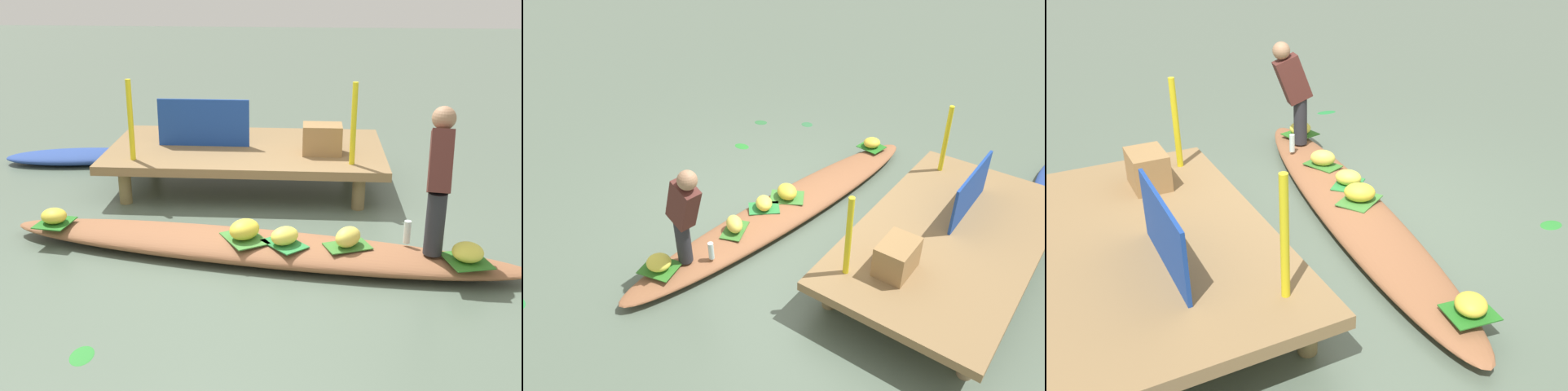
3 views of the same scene
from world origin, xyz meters
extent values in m
plane|color=#546454|center=(0.00, 0.00, 0.00)|extent=(40.00, 40.00, 0.00)
cube|color=olive|center=(-0.27, 2.00, 0.42)|extent=(3.20, 1.80, 0.10)
cylinder|color=olive|center=(-1.55, 1.28, 0.18)|extent=(0.14, 0.14, 0.37)
cylinder|color=olive|center=(1.01, 1.28, 0.18)|extent=(0.14, 0.14, 0.37)
ellipsoid|color=brown|center=(0.00, 0.00, 0.10)|extent=(4.83, 1.43, 0.20)
cube|color=#3F8034|center=(-0.10, -0.05, 0.21)|extent=(0.49, 0.53, 0.01)
ellipsoid|color=yellow|center=(-0.10, -0.05, 0.29)|extent=(0.37, 0.39, 0.18)
cube|color=#307424|center=(1.79, -0.37, 0.21)|extent=(0.41, 0.44, 0.01)
ellipsoid|color=#E8DC4A|center=(1.79, -0.37, 0.28)|extent=(0.28, 0.29, 0.16)
cube|color=#3A772C|center=(0.81, -0.15, 0.21)|extent=(0.45, 0.36, 0.01)
ellipsoid|color=#EDD453|center=(0.81, -0.15, 0.29)|extent=(0.31, 0.33, 0.18)
cube|color=#246F21|center=(-1.93, 0.19, 0.21)|extent=(0.35, 0.39, 0.01)
ellipsoid|color=gold|center=(-1.93, 0.19, 0.28)|extent=(0.33, 0.33, 0.14)
cube|color=#2B833C|center=(0.26, -0.14, 0.21)|extent=(0.45, 0.46, 0.01)
ellipsoid|color=#F4E04F|center=(0.26, -0.14, 0.28)|extent=(0.33, 0.33, 0.16)
cylinder|color=#28282D|center=(1.53, -0.24, 0.48)|extent=(0.16, 0.16, 0.55)
cube|color=#502520|center=(1.54, -0.15, 1.00)|extent=(0.25, 0.47, 0.59)
sphere|color=#9E7556|center=(1.56, -0.02, 1.33)|extent=(0.20, 0.20, 0.20)
cylinder|color=silver|center=(1.34, -0.03, 0.31)|extent=(0.06, 0.06, 0.21)
cube|color=navy|center=(-0.77, 2.00, 0.75)|extent=(1.07, 0.03, 0.56)
cylinder|color=yellow|center=(-1.47, 1.40, 0.91)|extent=(0.06, 0.06, 0.89)
cylinder|color=yellow|center=(0.93, 1.40, 0.91)|extent=(0.06, 0.06, 0.89)
cube|color=olive|center=(0.61, 1.78, 0.64)|extent=(0.44, 0.32, 0.34)
ellipsoid|color=#2A822F|center=(-1.08, -1.64, 0.00)|extent=(0.18, 0.25, 0.01)
ellipsoid|color=#247E3B|center=(2.90, -1.38, 0.00)|extent=(0.17, 0.30, 0.01)
camera|label=1|loc=(0.42, -5.35, 2.60)|focal=44.80mm
camera|label=2|loc=(4.37, 3.16, 3.97)|focal=35.81mm
camera|label=3|loc=(-4.30, 2.73, 2.79)|focal=39.85mm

